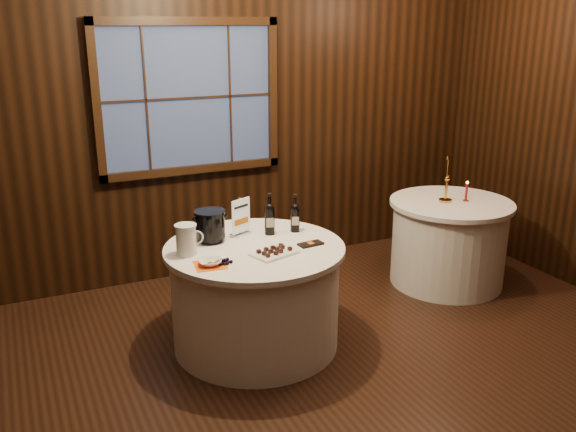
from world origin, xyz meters
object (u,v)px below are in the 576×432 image
grape_bunch (225,262)px  glass_pitcher (186,239)px  sign_stand (240,223)px  chocolate_plate (274,252)px  main_table (255,295)px  chocolate_box (311,244)px  red_candle (466,193)px  side_table (448,242)px  port_bottle_right (295,216)px  ice_bucket (210,225)px  cracker_bowl (210,262)px  port_bottle_left (270,217)px  brass_candlestick (447,185)px

grape_bunch → glass_pitcher: bearing=122.0°
sign_stand → chocolate_plate: sign_stand is taller
main_table → sign_stand: size_ratio=4.41×
chocolate_box → grape_bunch: 0.68m
main_table → sign_stand: bearing=91.7°
red_candle → side_table: bearing=150.5°
port_bottle_right → glass_pitcher: port_bottle_right is taller
main_table → ice_bucket: ice_bucket is taller
cracker_bowl → red_candle: (2.50, 0.45, 0.05)m
sign_stand → red_candle: sign_stand is taller
chocolate_plate → glass_pitcher: bearing=154.8°
port_bottle_right → port_bottle_left: bearing=-166.1°
port_bottle_left → chocolate_box: (0.17, -0.34, -0.13)m
glass_pitcher → brass_candlestick: brass_candlestick is taller
main_table → brass_candlestick: size_ratio=3.12×
port_bottle_left → ice_bucket: bearing=-166.2°
chocolate_plate → cracker_bowl: chocolate_plate is taller
sign_stand → grape_bunch: sign_stand is taller
port_bottle_left → sign_stand: bearing=-179.4°
side_table → port_bottle_left: size_ratio=3.43×
main_table → port_bottle_left: (0.20, 0.19, 0.52)m
chocolate_box → brass_candlestick: brass_candlestick is taller
chocolate_box → cracker_bowl: cracker_bowl is taller
port_bottle_right → chocolate_plate: 0.51m
port_bottle_right → grape_bunch: bearing=-129.3°
grape_bunch → brass_candlestick: (2.24, 0.55, 0.13)m
chocolate_box → red_candle: bearing=7.3°
side_table → brass_candlestick: 0.53m
main_table → chocolate_box: bearing=-22.3°
ice_bucket → chocolate_box: bearing=-31.4°
glass_pitcher → red_candle: bearing=7.4°
sign_stand → red_candle: 2.11m
port_bottle_right → cracker_bowl: bearing=-133.6°
port_bottle_right → chocolate_plate: size_ratio=0.84×
main_table → chocolate_box: 0.56m
chocolate_box → glass_pitcher: glass_pitcher is taller
main_table → port_bottle_left: 0.59m
grape_bunch → cracker_bowl: cracker_bowl is taller
side_table → cracker_bowl: (-2.40, -0.51, 0.40)m
chocolate_box → side_table: bearing=10.1°
port_bottle_right → red_candle: port_bottle_right is taller
side_table → main_table: bearing=-171.5°
brass_candlestick → main_table: bearing=-170.8°
side_table → port_bottle_left: port_bottle_left is taller
port_bottle_left → brass_candlestick: 1.75m
sign_stand → ice_bucket: 0.24m
grape_bunch → brass_candlestick: bearing=13.7°
side_table → grape_bunch: grape_bunch is taller
chocolate_plate → cracker_bowl: bearing=-179.8°
port_bottle_left → chocolate_box: bearing=-44.8°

